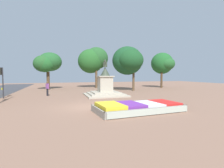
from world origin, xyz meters
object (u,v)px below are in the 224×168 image
object	(u,v)px
statue_monument	(105,88)
pedestrian_with_handbag	(47,88)
flower_planter	(138,107)
traffic_light_far_corner	(2,77)

from	to	relation	value
statue_monument	pedestrian_with_handbag	size ratio (longest dim) A/B	2.75
flower_planter	traffic_light_far_corner	bearing A→B (deg)	137.19
statue_monument	traffic_light_far_corner	distance (m)	11.39
flower_planter	traffic_light_far_corner	distance (m)	15.32
flower_planter	statue_monument	bearing A→B (deg)	89.18
traffic_light_far_corner	flower_planter	bearing A→B (deg)	-42.81
traffic_light_far_corner	pedestrian_with_handbag	bearing A→B (deg)	11.61
flower_planter	pedestrian_with_handbag	world-z (taller)	pedestrian_with_handbag
flower_planter	statue_monument	world-z (taller)	statue_monument
flower_planter	statue_monument	size ratio (longest dim) A/B	1.34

